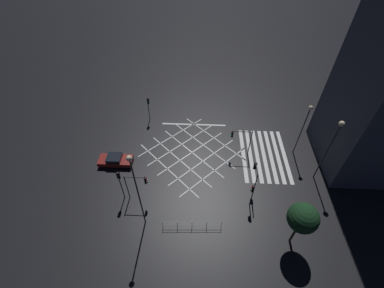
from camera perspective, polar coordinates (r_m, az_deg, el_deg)
ground_plane at (r=34.41m, az=0.00°, el=-1.87°), size 200.00×200.00×0.00m
road_markings at (r=34.97m, az=10.02°, el=-1.80°), size 14.29×19.66×0.01m
traffic_light_nw_main at (r=28.59m, az=-15.78°, el=-7.71°), size 0.39×0.36×4.33m
traffic_light_sw_main at (r=28.85m, az=13.83°, el=-6.55°), size 1.93×0.36×4.24m
traffic_light_ne_cross at (r=38.38m, az=-9.64°, el=8.65°), size 0.36×0.39×3.90m
traffic_light_sw_cross at (r=28.10m, az=13.24°, el=-10.27°), size 0.36×0.39×3.48m
traffic_light_nw_cross at (r=28.22m, az=-12.06°, el=-8.38°), size 0.36×2.48×3.89m
traffic_light_median_south at (r=32.78m, az=10.67°, el=1.52°), size 0.36×2.67×4.01m
street_lamp_east at (r=23.08m, az=-12.48°, el=-8.28°), size 0.50×0.50×10.28m
street_lamp_west at (r=30.74m, az=29.04°, el=1.21°), size 0.59×0.59×8.78m
street_lamp_far at (r=33.62m, az=23.88°, el=4.65°), size 0.50×0.50×7.63m
street_tree_near at (r=25.52m, az=23.42°, el=-14.88°), size 2.79×2.79×5.83m
waiting_car at (r=34.09m, az=-16.64°, el=-3.44°), size 1.86×4.28×1.27m
pedestrian_railing at (r=27.54m, az=-0.00°, el=-17.31°), size 0.33×6.09×1.05m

